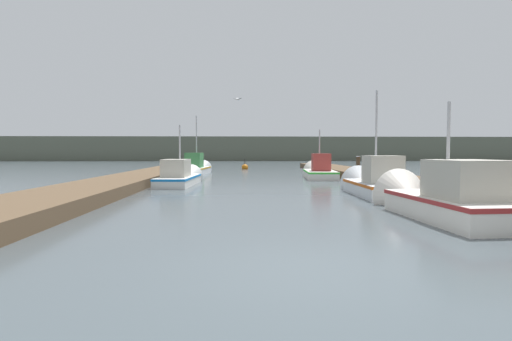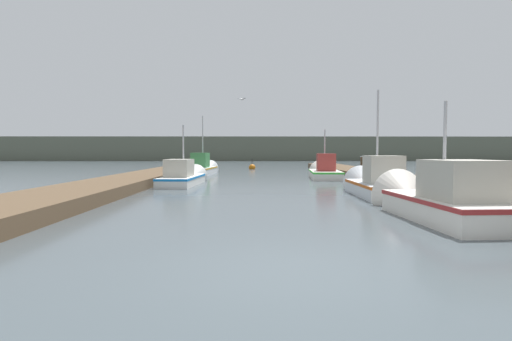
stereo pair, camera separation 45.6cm
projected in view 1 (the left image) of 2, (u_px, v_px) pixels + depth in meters
The scene contains 12 objects.
ground_plane at pixel (316, 270), 5.63m from camera, with size 200.00×200.00×0.00m.
dock_left at pixel (136, 179), 21.33m from camera, with size 2.79×40.00×0.44m.
dock_right at pixel (380, 178), 21.86m from camera, with size 2.79×40.00×0.44m.
distant_shore_ridge at pixel (246, 149), 77.53m from camera, with size 120.00×16.00×4.28m.
fishing_boat_0 at pixel (440, 198), 10.28m from camera, with size 2.02×5.06×3.46m.
fishing_boat_1 at pixel (374, 183), 15.52m from camera, with size 1.79×4.74×4.53m.
fishing_boat_2 at pixel (181, 177), 20.34m from camera, with size 1.79×5.63×3.48m.
fishing_boat_3 at pixel (318, 171), 25.58m from camera, with size 2.20×5.80×3.61m.
fishing_boat_4 at pixel (197, 168), 29.49m from camera, with size 1.92×5.49×4.74m.
mooring_piling_0 at pixel (358, 169), 21.17m from camera, with size 0.24×0.24×1.43m.
channel_buoy at pixel (245, 167), 37.51m from camera, with size 0.62×0.62×1.12m.
seagull_lead at pixel (238, 99), 22.14m from camera, with size 0.50×0.44×0.12m.
Camera 1 is at (-1.07, -5.52, 1.68)m, focal length 28.00 mm.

